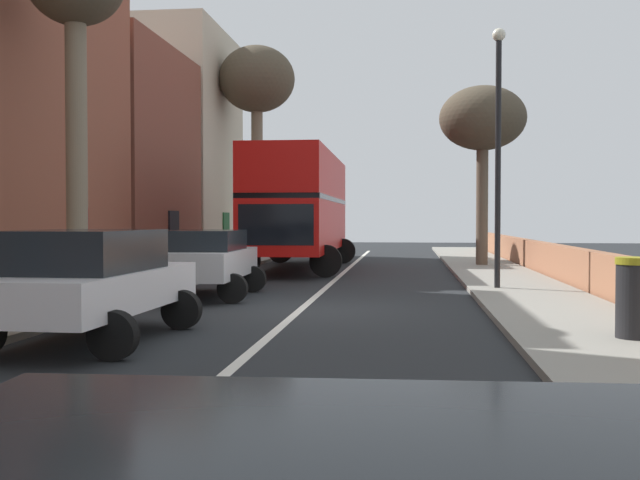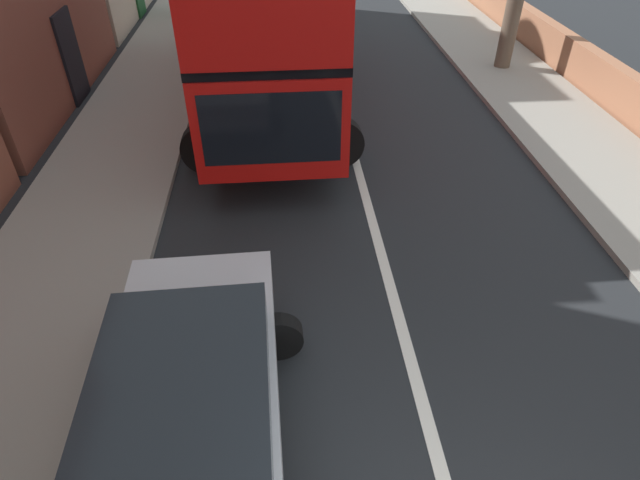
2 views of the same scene
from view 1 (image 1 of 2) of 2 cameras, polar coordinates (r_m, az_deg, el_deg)
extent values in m
plane|color=black|center=(14.84, -1.48, -5.35)|extent=(84.00, 84.00, 0.00)
cube|color=silver|center=(14.83, -1.48, -5.34)|extent=(0.16, 54.00, 0.01)
cube|color=gray|center=(16.26, -18.90, -4.61)|extent=(2.60, 60.00, 0.12)
cube|color=gray|center=(14.95, 17.54, -5.15)|extent=(2.60, 60.00, 0.12)
cube|color=brown|center=(21.58, -23.11, 9.30)|extent=(4.00, 7.68, 9.46)
cube|color=maroon|center=(20.47, -18.06, -0.55)|extent=(0.08, 1.10, 2.10)
cube|color=brown|center=(28.70, -15.10, 6.15)|extent=(4.00, 7.68, 8.18)
cube|color=black|center=(27.93, -11.18, 0.06)|extent=(0.08, 1.10, 2.10)
cube|color=beige|center=(36.33, -10.39, 7.22)|extent=(4.00, 7.68, 10.70)
cube|color=#194C23|center=(35.63, -7.24, 0.42)|extent=(0.08, 1.10, 2.10)
cube|color=#9E6647|center=(15.27, 23.28, -3.30)|extent=(0.36, 54.00, 1.05)
cube|color=red|center=(26.50, -1.55, 1.09)|extent=(2.61, 10.52, 1.70)
cube|color=black|center=(26.50, -1.56, 3.10)|extent=(2.64, 10.41, 0.16)
cube|color=red|center=(26.54, -1.56, 4.90)|extent=(2.61, 10.52, 1.50)
cube|color=black|center=(21.33, -3.41, 1.18)|extent=(2.20, 0.08, 1.19)
cylinder|color=black|center=(22.84, 0.45, -1.63)|extent=(1.00, 0.31, 1.00)
cylinder|color=black|center=(23.23, -5.85, -1.59)|extent=(1.00, 0.31, 1.00)
cylinder|color=black|center=(29.94, 1.78, -0.85)|extent=(1.00, 0.31, 1.00)
cylinder|color=black|center=(30.24, -3.06, -0.83)|extent=(1.00, 0.31, 1.00)
cube|color=#B7BABF|center=(17.26, -8.76, -1.77)|extent=(1.82, 4.02, 0.61)
cube|color=black|center=(17.05, -8.93, -0.02)|extent=(1.63, 2.23, 0.46)
cylinder|color=black|center=(18.71, -10.46, -2.94)|extent=(0.65, 0.24, 0.64)
cylinder|color=black|center=(18.32, -5.18, -3.02)|extent=(0.65, 0.24, 0.64)
cylinder|color=black|center=(16.35, -12.76, -3.61)|extent=(0.65, 0.24, 0.64)
cylinder|color=black|center=(15.91, -6.74, -3.73)|extent=(0.65, 0.24, 0.64)
cube|color=silver|center=(11.40, -17.14, -3.67)|extent=(1.88, 4.38, 0.57)
cube|color=black|center=(11.16, -17.64, -0.78)|extent=(1.69, 2.43, 0.59)
cylinder|color=black|center=(13.04, -18.25, -4.99)|extent=(0.64, 0.23, 0.64)
cylinder|color=black|center=(12.35, -10.59, -5.30)|extent=(0.64, 0.23, 0.64)
cylinder|color=black|center=(9.86, -15.62, -7.10)|extent=(0.64, 0.23, 0.64)
cylinder|color=#7A6B56|center=(34.83, -4.86, 5.02)|extent=(0.53, 0.53, 7.48)
ellipsoid|color=#4C4233|center=(35.37, -4.88, 12.23)|extent=(3.53, 3.53, 3.08)
cylinder|color=brown|center=(27.89, 12.36, 3.01)|extent=(0.43, 0.43, 4.74)
ellipsoid|color=#4C4233|center=(28.13, 12.40, 9.14)|extent=(3.16, 3.16, 2.35)
cylinder|color=#7A6B56|center=(16.79, -18.20, 6.66)|extent=(0.45, 0.45, 6.36)
cylinder|color=black|center=(18.66, 13.53, 5.64)|extent=(0.14, 0.14, 6.00)
sphere|color=silver|center=(19.14, 13.59, 15.09)|extent=(0.32, 0.32, 0.32)
cylinder|color=black|center=(11.41, 23.06, -4.36)|extent=(0.52, 0.52, 1.04)
cylinder|color=olive|center=(11.36, 23.09, -1.49)|extent=(0.55, 0.55, 0.10)
camera|label=2|loc=(14.31, -8.30, 15.45)|focal=29.29mm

